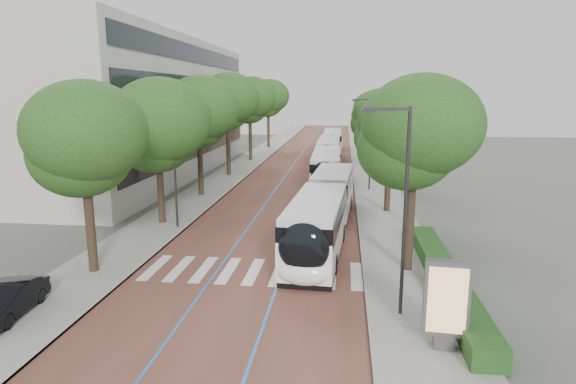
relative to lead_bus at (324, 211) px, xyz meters
name	(u,v)px	position (x,y,z in m)	size (l,w,h in m)	color
ground	(245,279)	(-3.38, -7.31, -1.63)	(160.00, 160.00, 0.00)	#51544C
road	(308,161)	(-3.38, 32.69, -1.62)	(11.00, 140.00, 0.02)	brown
sidewalk_left	(251,160)	(-10.88, 32.69, -1.57)	(4.00, 140.00, 0.12)	gray
sidewalk_right	(368,162)	(4.12, 32.69, -1.57)	(4.00, 140.00, 0.12)	gray
kerb_left	(265,160)	(-8.98, 32.69, -1.57)	(0.20, 140.00, 0.14)	gray
kerb_right	(352,162)	(2.22, 32.69, -1.57)	(0.20, 140.00, 0.14)	gray
zebra_crossing	(254,271)	(-3.18, -6.31, -1.60)	(10.55, 3.60, 0.01)	silver
lane_line_left	(296,161)	(-4.98, 32.69, -1.60)	(0.12, 126.00, 0.01)	#2467B4
lane_line_right	(321,162)	(-1.78, 32.69, -1.60)	(0.12, 126.00, 0.01)	#2467B4
office_building	(116,108)	(-22.85, 20.69, 5.37)	(18.11, 40.00, 14.00)	#B2AEA5
hedge	(445,277)	(5.72, -7.31, -1.11)	(1.20, 14.00, 0.80)	#1E4217
streetlight_near	(401,196)	(3.24, -10.31, 3.19)	(1.82, 0.20, 8.00)	#28282A
streetlight_far	(369,137)	(3.24, 14.69, 3.19)	(1.82, 0.20, 8.00)	#28282A
lamp_post_left	(175,165)	(-9.48, 0.69, 2.49)	(0.14, 0.14, 8.00)	#28282A
trees_left	(221,110)	(-10.88, 18.27, 5.32)	(6.47, 60.86, 10.17)	black
trees_right	(383,122)	(4.32, 12.87, 4.56)	(5.56, 47.21, 8.91)	black
lead_bus	(324,211)	(0.00, 0.00, 0.00)	(3.68, 18.52, 3.20)	black
bus_queued_0	(326,170)	(-0.50, 16.01, 0.00)	(2.74, 12.44, 3.20)	white
bus_queued_1	(329,152)	(-0.71, 29.26, 0.00)	(2.57, 12.40, 3.20)	white
bus_queued_2	(332,142)	(-0.58, 42.47, 0.00)	(2.74, 12.44, 3.20)	white
ad_panel	(446,303)	(4.59, -12.78, 0.11)	(1.52, 0.63, 3.08)	#59595B
parked_car	(8,300)	(-11.64, -12.31, -0.87)	(1.35, 3.88, 1.28)	black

